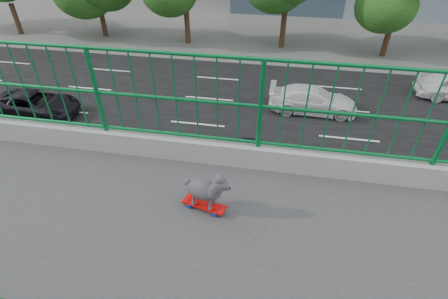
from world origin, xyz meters
TOP-DOWN VIEW (x-y plane):
  - road at (-13.00, 0.00)m, footprint 18.00×90.00m
  - skateboard at (-0.54, 3.51)m, footprint 0.25×0.50m
  - poodle at (-0.53, 3.54)m, footprint 0.29×0.52m
  - car_1 at (-9.20, 2.69)m, footprint 1.60×4.58m
  - car_2 at (-12.40, -9.20)m, footprint 2.27×4.93m
  - car_3 at (-15.60, 6.16)m, footprint 2.01×4.95m

SIDE VIEW (x-z plane):
  - road at x=-13.00m, z-range 0.00..0.02m
  - car_2 at x=-12.40m, z-range 0.00..1.37m
  - car_3 at x=-15.60m, z-range 0.00..1.44m
  - car_1 at x=-9.20m, z-range 0.00..1.51m
  - skateboard at x=-0.54m, z-range 7.02..7.08m
  - poodle at x=-0.53m, z-range 7.08..7.52m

